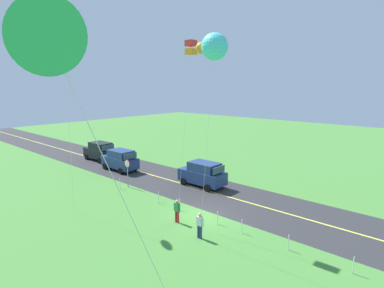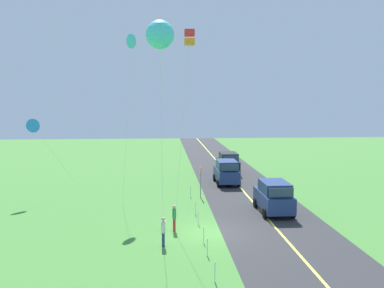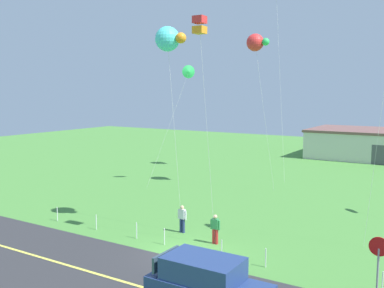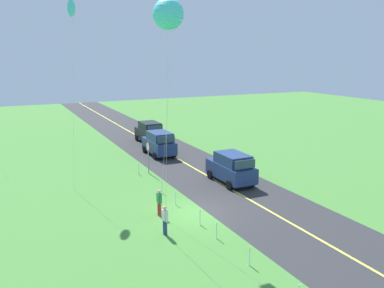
{
  "view_description": "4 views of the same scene",
  "coord_description": "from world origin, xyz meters",
  "px_view_note": "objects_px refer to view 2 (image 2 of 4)",
  "views": [
    {
      "loc": [
        -13.14,
        16.18,
        9.09
      ],
      "look_at": [
        -1.67,
        3.18,
        5.78
      ],
      "focal_mm": 28.96,
      "sensor_mm": 36.0,
      "label": 1
    },
    {
      "loc": [
        -23.73,
        2.9,
        7.88
      ],
      "look_at": [
        0.5,
        1.19,
        5.26
      ],
      "focal_mm": 38.74,
      "sensor_mm": 36.0,
      "label": 2
    },
    {
      "loc": [
        11.56,
        -17.85,
        8.1
      ],
      "look_at": [
        -1.48,
        3.06,
        5.17
      ],
      "focal_mm": 41.55,
      "sensor_mm": 36.0,
      "label": 3
    },
    {
      "loc": [
        -20.53,
        10.21,
        9.3
      ],
      "look_at": [
        -1.63,
        1.14,
        4.63
      ],
      "focal_mm": 37.98,
      "sensor_mm": 36.0,
      "label": 4
    }
  ],
  "objects_px": {
    "car_parked_east_near": "(226,172)",
    "kite_red_low": "(189,38)",
    "person_adult_near": "(174,217)",
    "car_suv_foreground": "(274,196)",
    "kite_blue_mid": "(160,35)",
    "kite_yellow_high": "(33,126)",
    "kite_orange_near": "(132,42)",
    "car_parked_east_far": "(228,163)",
    "stop_sign": "(200,175)",
    "person_adult_companion": "(163,231)"
  },
  "relations": [
    {
      "from": "car_parked_east_near",
      "to": "kite_red_low",
      "type": "bearing_deg",
      "value": 162.77
    },
    {
      "from": "car_parked_east_near",
      "to": "person_adult_near",
      "type": "xyz_separation_m",
      "value": [
        -13.66,
        5.27,
        -0.29
      ]
    },
    {
      "from": "car_suv_foreground",
      "to": "kite_blue_mid",
      "type": "distance_m",
      "value": 14.41
    },
    {
      "from": "kite_yellow_high",
      "to": "kite_orange_near",
      "type": "distance_m",
      "value": 10.35
    },
    {
      "from": "car_parked_east_far",
      "to": "stop_sign",
      "type": "bearing_deg",
      "value": 159.79
    },
    {
      "from": "car_parked_east_near",
      "to": "car_suv_foreground",
      "type": "bearing_deg",
      "value": -170.05
    },
    {
      "from": "person_adult_near",
      "to": "kite_yellow_high",
      "type": "relative_size",
      "value": 0.25
    },
    {
      "from": "car_parked_east_far",
      "to": "kite_red_low",
      "type": "distance_m",
      "value": 22.84
    },
    {
      "from": "kite_red_low",
      "to": "kite_yellow_high",
      "type": "height_order",
      "value": "kite_red_low"
    },
    {
      "from": "car_parked_east_far",
      "to": "car_suv_foreground",
      "type": "bearing_deg",
      "value": -177.38
    },
    {
      "from": "car_parked_east_far",
      "to": "person_adult_companion",
      "type": "bearing_deg",
      "value": 162.23
    },
    {
      "from": "car_parked_east_near",
      "to": "stop_sign",
      "type": "relative_size",
      "value": 1.72
    },
    {
      "from": "kite_blue_mid",
      "to": "kite_orange_near",
      "type": "bearing_deg",
      "value": 10.81
    },
    {
      "from": "car_suv_foreground",
      "to": "car_parked_east_far",
      "type": "height_order",
      "value": "same"
    },
    {
      "from": "kite_orange_near",
      "to": "kite_yellow_high",
      "type": "bearing_deg",
      "value": 79.96
    },
    {
      "from": "car_suv_foreground",
      "to": "person_adult_near",
      "type": "height_order",
      "value": "car_suv_foreground"
    },
    {
      "from": "person_adult_companion",
      "to": "kite_red_low",
      "type": "bearing_deg",
      "value": 80.31
    },
    {
      "from": "person_adult_near",
      "to": "car_parked_east_near",
      "type": "bearing_deg",
      "value": -92.02
    },
    {
      "from": "car_parked_east_far",
      "to": "kite_yellow_high",
      "type": "relative_size",
      "value": 0.69
    },
    {
      "from": "car_parked_east_near",
      "to": "kite_blue_mid",
      "type": "bearing_deg",
      "value": 160.66
    },
    {
      "from": "person_adult_companion",
      "to": "kite_red_low",
      "type": "distance_m",
      "value": 10.77
    },
    {
      "from": "kite_red_low",
      "to": "kite_yellow_high",
      "type": "xyz_separation_m",
      "value": [
        9.76,
        11.81,
        -5.53
      ]
    },
    {
      "from": "kite_yellow_high",
      "to": "car_suv_foreground",
      "type": "bearing_deg",
      "value": -107.7
    },
    {
      "from": "kite_red_low",
      "to": "kite_orange_near",
      "type": "height_order",
      "value": "kite_orange_near"
    },
    {
      "from": "kite_yellow_high",
      "to": "kite_orange_near",
      "type": "relative_size",
      "value": 0.5
    },
    {
      "from": "car_parked_east_far",
      "to": "person_adult_companion",
      "type": "distance_m",
      "value": 22.89
    },
    {
      "from": "car_suv_foreground",
      "to": "person_adult_near",
      "type": "xyz_separation_m",
      "value": [
        -3.57,
        7.04,
        -0.29
      ]
    },
    {
      "from": "kite_orange_near",
      "to": "person_adult_companion",
      "type": "bearing_deg",
      "value": -167.8
    },
    {
      "from": "person_adult_near",
      "to": "car_parked_east_far",
      "type": "bearing_deg",
      "value": -89.1
    },
    {
      "from": "person_adult_near",
      "to": "stop_sign",
      "type": "bearing_deg",
      "value": -86.44
    },
    {
      "from": "car_suv_foreground",
      "to": "kite_orange_near",
      "type": "relative_size",
      "value": 0.34
    },
    {
      "from": "car_suv_foreground",
      "to": "kite_yellow_high",
      "type": "bearing_deg",
      "value": 72.3
    },
    {
      "from": "kite_blue_mid",
      "to": "kite_red_low",
      "type": "bearing_deg",
      "value": -28.45
    },
    {
      "from": "person_adult_companion",
      "to": "kite_orange_near",
      "type": "xyz_separation_m",
      "value": [
        10.42,
        2.25,
        11.34
      ]
    },
    {
      "from": "person_adult_near",
      "to": "kite_blue_mid",
      "type": "distance_m",
      "value": 10.76
    },
    {
      "from": "person_adult_near",
      "to": "person_adult_companion",
      "type": "height_order",
      "value": "same"
    },
    {
      "from": "car_suv_foreground",
      "to": "car_parked_east_far",
      "type": "bearing_deg",
      "value": 2.62
    },
    {
      "from": "car_parked_east_far",
      "to": "kite_red_low",
      "type": "bearing_deg",
      "value": 164.6
    },
    {
      "from": "stop_sign",
      "to": "person_adult_near",
      "type": "relative_size",
      "value": 1.6
    },
    {
      "from": "stop_sign",
      "to": "kite_blue_mid",
      "type": "bearing_deg",
      "value": 165.47
    },
    {
      "from": "person_adult_companion",
      "to": "car_parked_east_far",
      "type": "bearing_deg",
      "value": 99.33
    },
    {
      "from": "kite_blue_mid",
      "to": "kite_yellow_high",
      "type": "xyz_separation_m",
      "value": [
        12.78,
        10.18,
        -5.23
      ]
    },
    {
      "from": "kite_orange_near",
      "to": "person_adult_near",
      "type": "bearing_deg",
      "value": -159.7
    },
    {
      "from": "kite_blue_mid",
      "to": "kite_orange_near",
      "type": "relative_size",
      "value": 0.92
    },
    {
      "from": "car_parked_east_near",
      "to": "person_adult_near",
      "type": "relative_size",
      "value": 2.75
    },
    {
      "from": "person_adult_companion",
      "to": "stop_sign",
      "type": "bearing_deg",
      "value": 101.78
    },
    {
      "from": "car_parked_east_far",
      "to": "kite_blue_mid",
      "type": "height_order",
      "value": "kite_blue_mid"
    },
    {
      "from": "kite_red_low",
      "to": "kite_blue_mid",
      "type": "xyz_separation_m",
      "value": [
        -3.02,
        1.64,
        -0.3
      ]
    },
    {
      "from": "stop_sign",
      "to": "person_adult_near",
      "type": "bearing_deg",
      "value": 164.49
    },
    {
      "from": "car_parked_east_near",
      "to": "kite_orange_near",
      "type": "height_order",
      "value": "kite_orange_near"
    }
  ]
}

